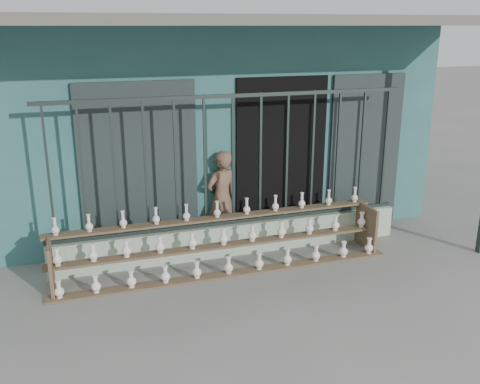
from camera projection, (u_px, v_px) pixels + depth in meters
name	position (u px, v px, depth m)	size (l,w,h in m)	color
ground	(266.00, 295.00, 6.41)	(60.00, 60.00, 0.00)	slate
workshop_building	(185.00, 109.00, 9.76)	(7.40, 6.60, 3.21)	#2E6261
parapet_wall	(233.00, 238.00, 7.52)	(5.00, 0.20, 0.45)	#B1CCAE
security_fence	(233.00, 161.00, 7.18)	(5.00, 0.04, 1.80)	#283330
shelf_rack	(223.00, 243.00, 7.02)	(4.50, 0.68, 0.85)	brown
elderly_woman	(222.00, 199.00, 7.70)	(0.52, 0.34, 1.41)	brown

